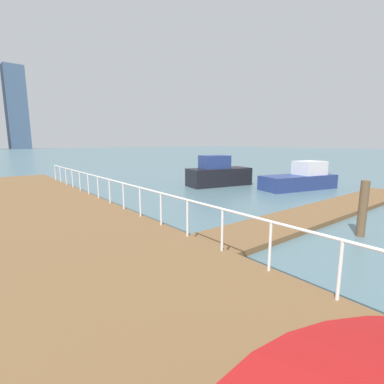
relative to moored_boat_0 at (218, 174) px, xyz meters
The scene contains 7 objects.
ground_plane 6.22m from the moored_boat_0, 165.71° to the left, with size 300.00×300.00×0.00m, color slate.
floating_dock 8.89m from the moored_boat_0, 100.54° to the right, with size 15.70×2.00×0.18m, color brown.
boardwalk_railing 12.36m from the moored_boat_0, 137.61° to the right, with size 0.06×30.65×1.08m.
dock_piling_3 11.61m from the moored_boat_0, 110.00° to the right, with size 0.27×0.27×1.84m, color brown.
moored_boat_0 is the anchor object (origin of this frame).
moored_boat_1 5.51m from the moored_boat_0, 53.81° to the right, with size 5.50×3.00×1.81m.
skyline_tower_3 147.21m from the moored_boat_0, 87.48° to the left, with size 8.63×7.47×38.48m, color slate.
Camera 1 is at (-7.78, 4.09, 3.02)m, focal length 26.24 mm.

